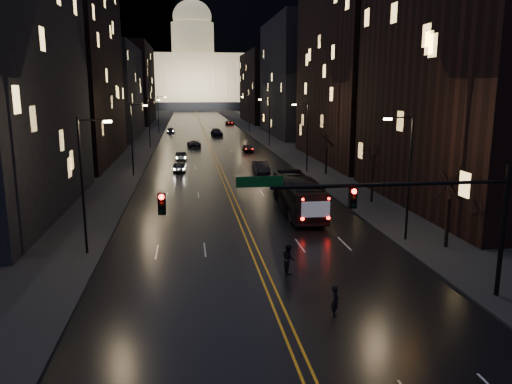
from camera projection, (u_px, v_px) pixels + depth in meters
name	position (u px, v px, depth m)	size (l,w,h in m)	color
ground	(280.00, 311.00, 24.53)	(900.00, 900.00, 0.00)	black
road	(201.00, 125.00, 150.60)	(20.00, 320.00, 0.02)	black
sidewalk_left	(154.00, 125.00, 148.71)	(8.00, 320.00, 0.16)	black
sidewalk_right	(247.00, 124.00, 152.46)	(8.00, 320.00, 0.16)	black
center_line	(201.00, 125.00, 150.59)	(0.62, 320.00, 0.01)	orange
building_left_mid	(67.00, 65.00, 71.23)	(12.00, 30.00, 28.00)	black
building_left_far	(109.00, 92.00, 108.90)	(12.00, 34.00, 20.00)	black
building_left_dist	(131.00, 84.00, 155.04)	(12.00, 40.00, 24.00)	black
building_right_near	(472.00, 74.00, 44.29)	(12.00, 26.00, 24.00)	black
building_right_tall	(361.00, 30.00, 71.95)	(12.00, 30.00, 38.00)	black
building_right_mid	(297.00, 78.00, 113.91)	(12.00, 34.00, 26.00)	black
building_right_dist	(265.00, 88.00, 160.87)	(12.00, 40.00, 22.00)	black
mountain_ridge	(242.00, 17.00, 385.16)	(520.00, 60.00, 130.00)	black
capitol	(194.00, 76.00, 263.48)	(90.00, 50.00, 58.50)	black
traffic_signal	(400.00, 206.00, 24.27)	(17.29, 0.45, 7.00)	black
streetlamp_right_near	(407.00, 171.00, 34.64)	(2.13, 0.25, 9.00)	black
streetlamp_left_near	(85.00, 179.00, 31.74)	(2.13, 0.25, 9.00)	black
streetlamp_right_mid	(306.00, 133.00, 63.73)	(2.13, 0.25, 9.00)	black
streetlamp_left_mid	(133.00, 136.00, 60.83)	(2.13, 0.25, 9.00)	black
streetlamp_right_far	(268.00, 119.00, 92.82)	(2.13, 0.25, 9.00)	black
streetlamp_left_far	(150.00, 120.00, 89.93)	(2.13, 0.25, 9.00)	black
streetlamp_right_dist	(249.00, 112.00, 121.92)	(2.13, 0.25, 9.00)	black
streetlamp_left_dist	(159.00, 112.00, 119.02)	(2.13, 0.25, 9.00)	black
tree_right_near	(451.00, 184.00, 33.10)	(2.40, 2.40, 6.65)	black
tree_right_mid	(374.00, 156.00, 46.68)	(2.40, 2.40, 6.65)	black
tree_right_far	(327.00, 139.00, 62.20)	(2.40, 2.40, 6.65)	black
bus	(298.00, 195.00, 43.39)	(2.70, 11.55, 3.22)	black
oncoming_car_a	(179.00, 167.00, 65.15)	(1.63, 4.06, 1.38)	black
oncoming_car_b	(181.00, 156.00, 75.53)	(1.42, 4.07, 1.34)	black
oncoming_car_c	(194.00, 143.00, 93.10)	(2.13, 4.61, 1.28)	black
oncoming_car_d	(171.00, 130.00, 121.70)	(1.87, 4.61, 1.34)	black
receding_car_a	(261.00, 167.00, 63.86)	(1.69, 4.85, 1.60)	black
receding_car_b	(248.00, 148.00, 85.75)	(1.57, 3.90, 1.33)	black
receding_car_c	(217.00, 132.00, 115.05)	(2.21, 5.43, 1.58)	black
receding_car_d	(230.00, 123.00, 149.34)	(2.24, 4.87, 1.35)	black
pedestrian_a	(335.00, 301.00, 23.81)	(0.56, 0.37, 1.54)	black
pedestrian_b	(289.00, 259.00, 29.39)	(0.86, 0.47, 1.77)	black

